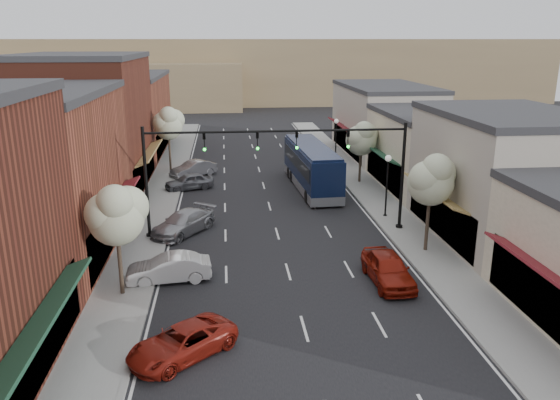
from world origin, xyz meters
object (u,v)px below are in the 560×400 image
object	(u,v)px
lamp_post_far	(336,133)
parked_car_e	(193,169)
signal_mast_right	(366,161)
parked_car_d	(189,182)
red_hatchback	(388,268)
tree_right_far	(362,137)
parked_car_c	(183,223)
parked_car_a	(182,342)
tree_left_near	(116,213)
tree_left_far	(169,123)
parked_car_b	(169,268)
signal_mast_left	(185,165)
lamp_post_near	(387,176)
tree_right_near	(432,178)
coach_bus	(311,166)

from	to	relation	value
lamp_post_far	parked_car_e	size ratio (longest dim) A/B	1.03
signal_mast_right	parked_car_d	bearing A→B (deg)	136.07
lamp_post_far	red_hatchback	bearing A→B (deg)	-95.98
red_hatchback	tree_right_far	bearing A→B (deg)	78.12
tree_right_far	red_hatchback	distance (m)	20.35
signal_mast_right	tree_right_far	world-z (taller)	signal_mast_right
parked_car_c	parked_car_a	bearing A→B (deg)	-51.19
tree_left_near	parked_car_a	size ratio (longest dim) A/B	1.28
tree_left_far	parked_car_d	bearing A→B (deg)	-72.61
lamp_post_far	parked_car_d	size ratio (longest dim) A/B	1.12
parked_car_c	signal_mast_right	bearing A→B (deg)	32.01
tree_left_far	parked_car_d	distance (m)	7.91
parked_car_b	parked_car_d	distance (m)	17.92
signal_mast_left	red_hatchback	world-z (taller)	signal_mast_left
lamp_post_near	parked_car_a	world-z (taller)	lamp_post_near
signal_mast_left	parked_car_a	distance (m)	14.22
red_hatchback	parked_car_e	xyz separation A→B (m)	(-10.95, 23.74, -0.07)
tree_left_near	tree_left_far	xyz separation A→B (m)	(-0.00, 26.00, 0.38)
tree_right_near	parked_car_d	bearing A→B (deg)	133.29
tree_left_near	parked_car_e	world-z (taller)	tree_left_near
signal_mast_right	parked_car_b	distance (m)	14.06
parked_car_c	parked_car_e	world-z (taller)	parked_car_c
tree_right_near	coach_bus	world-z (taller)	tree_right_near
tree_left_far	red_hatchback	xyz separation A→B (m)	(13.14, -25.79, -3.82)
coach_bus	parked_car_b	xyz separation A→B (m)	(-10.08, -17.24, -1.19)
tree_right_near	lamp_post_far	size ratio (longest dim) A/B	1.34
tree_left_far	signal_mast_left	bearing A→B (deg)	-81.65
lamp_post_far	parked_car_e	xyz separation A→B (m)	(-13.87, -4.11, -2.29)
parked_car_b	tree_left_far	bearing A→B (deg)	178.37
signal_mast_right	parked_car_a	xyz separation A→B (m)	(-10.67, -13.64, -4.00)
signal_mast_right	parked_car_c	world-z (taller)	signal_mast_right
tree_right_near	tree_left_near	xyz separation A→B (m)	(-16.60, -4.00, -0.23)
lamp_post_far	red_hatchback	world-z (taller)	lamp_post_far
lamp_post_near	tree_left_near	bearing A→B (deg)	-146.67
signal_mast_right	parked_car_a	bearing A→B (deg)	-128.05
tree_right_far	tree_left_far	world-z (taller)	tree_left_far
parked_car_c	lamp_post_near	bearing A→B (deg)	42.90
tree_right_near	tree_left_far	world-z (taller)	tree_left_far
tree_right_near	tree_left_far	xyz separation A→B (m)	(-16.60, 22.00, 0.15)
tree_right_far	lamp_post_far	world-z (taller)	tree_right_far
signal_mast_right	parked_car_e	xyz separation A→B (m)	(-11.69, 15.89, -3.91)
parked_car_e	tree_right_far	bearing A→B (deg)	36.73
signal_mast_right	tree_right_near	xyz separation A→B (m)	(2.73, -4.05, -0.17)
tree_right_near	parked_car_d	distance (m)	21.55
tree_right_far	tree_left_far	distance (m)	17.66
lamp_post_far	parked_car_b	distance (m)	30.09
signal_mast_right	parked_car_a	size ratio (longest dim) A/B	1.85
tree_right_near	tree_left_far	size ratio (longest dim) A/B	0.97
lamp_post_far	parked_car_a	xyz separation A→B (m)	(-12.85, -33.64, -2.39)
tree_right_far	lamp_post_far	bearing A→B (deg)	93.88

